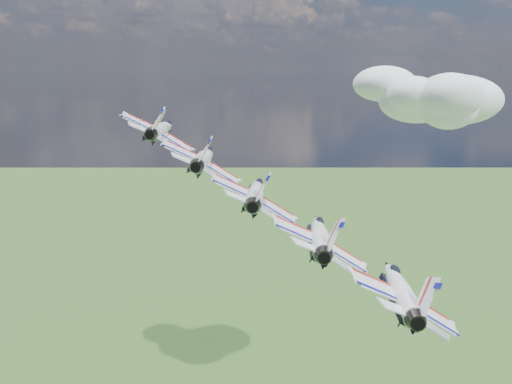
# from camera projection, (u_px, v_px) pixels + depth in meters

# --- Properties ---
(cloud_far) EXTENTS (65.20, 51.23, 25.61)m
(cloud_far) POSITION_uv_depth(u_px,v_px,m) (426.00, 96.00, 241.36)
(cloud_far) COLOR white
(jet_0) EXTENTS (13.09, 17.59, 10.07)m
(jet_0) POSITION_uv_depth(u_px,v_px,m) (162.00, 129.00, 90.03)
(jet_0) COLOR silver
(jet_1) EXTENTS (13.09, 17.59, 10.07)m
(jet_1) POSITION_uv_depth(u_px,v_px,m) (204.00, 157.00, 82.32)
(jet_1) COLOR white
(jet_2) EXTENTS (13.09, 17.59, 10.07)m
(jet_2) POSITION_uv_depth(u_px,v_px,m) (256.00, 192.00, 74.60)
(jet_2) COLOR white
(jet_3) EXTENTS (13.09, 17.59, 10.07)m
(jet_3) POSITION_uv_depth(u_px,v_px,m) (319.00, 235.00, 66.88)
(jet_3) COLOR white
(jet_4) EXTENTS (13.09, 17.59, 10.07)m
(jet_4) POSITION_uv_depth(u_px,v_px,m) (399.00, 288.00, 59.17)
(jet_4) COLOR white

